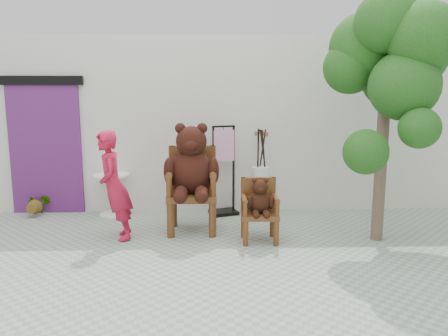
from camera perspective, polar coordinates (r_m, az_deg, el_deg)
name	(u,v)px	position (r m, az deg, el deg)	size (l,w,h in m)	color
ground_plane	(229,269)	(5.29, 0.61, -13.00)	(60.00, 60.00, 0.00)	#96A292
back_wall	(221,123)	(8.00, -0.36, 5.87)	(9.00, 1.00, 3.00)	silver
doorway	(45,146)	(8.00, -22.29, 2.73)	(1.40, 0.11, 2.33)	#5B2061
chair_big	(192,172)	(6.42, -4.23, -0.48)	(0.80, 0.85, 1.62)	#49260F
chair_small	(260,203)	(6.08, 4.67, -4.64)	(0.50, 0.49, 0.90)	#49260F
person	(114,186)	(6.26, -14.14, -2.29)	(0.56, 0.37, 1.54)	#B51636
cafe_table	(112,190)	(7.58, -14.46, -2.76)	(0.60, 0.60, 0.70)	white
display_stand	(224,181)	(7.37, -0.05, -1.66)	(0.54, 0.48, 1.51)	black
stool_bucket	(261,177)	(7.41, 4.82, -1.17)	(0.32, 0.32, 1.45)	white
tree	(392,61)	(6.48, 21.14, 12.94)	(1.83, 1.93, 3.35)	#4A392C
potted_plant	(37,204)	(8.00, -23.26, -4.34)	(0.37, 0.32, 0.41)	#123B10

